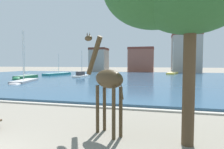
% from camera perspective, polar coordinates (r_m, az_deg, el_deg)
% --- Properties ---
extents(harbor_water, '(90.32, 51.16, 0.30)m').
position_cam_1_polar(harbor_water, '(39.65, 4.46, -1.13)').
color(harbor_water, '#2D5170').
rests_on(harbor_water, ground).
extents(quay_edge_coping, '(90.32, 0.50, 0.12)m').
position_cam_1_polar(quay_edge_coping, '(14.97, -11.85, -9.03)').
color(quay_edge_coping, '#ADA89E').
rests_on(quay_edge_coping, ground).
extents(giraffe_statue, '(2.48, 1.90, 4.83)m').
position_cam_1_polar(giraffe_statue, '(8.67, -1.62, -1.88)').
color(giraffe_statue, '#42331E').
rests_on(giraffe_statue, ground).
extents(sailboat_white, '(1.91, 6.46, 6.02)m').
position_cam_1_polar(sailboat_white, '(42.04, -9.04, -0.43)').
color(sailboat_white, white).
rests_on(sailboat_white, ground).
extents(sailboat_teal, '(4.13, 9.53, 5.75)m').
position_cam_1_polar(sailboat_teal, '(51.20, -15.52, 0.06)').
color(sailboat_teal, teal).
rests_on(sailboat_teal, ground).
extents(sailboat_green, '(2.38, 6.64, 9.68)m').
position_cam_1_polar(sailboat_green, '(40.57, -24.80, -0.85)').
color(sailboat_green, '#236B42').
rests_on(sailboat_green, ground).
extents(sailboat_red, '(3.54, 8.85, 8.20)m').
position_cam_1_polar(sailboat_red, '(48.27, 22.26, -0.13)').
color(sailboat_red, red).
rests_on(sailboat_red, ground).
extents(sailboat_grey, '(4.17, 8.22, 8.46)m').
position_cam_1_polar(sailboat_grey, '(33.02, -25.11, -2.01)').
color(sailboat_grey, '#939399').
rests_on(sailboat_grey, ground).
extents(sailboat_yellow, '(4.02, 9.92, 9.43)m').
position_cam_1_polar(sailboat_yellow, '(57.88, 17.80, 0.36)').
color(sailboat_yellow, gold).
rests_on(sailboat_yellow, ground).
extents(townhouse_narrow_midrow, '(6.11, 7.29, 9.05)m').
position_cam_1_polar(townhouse_narrow_midrow, '(72.50, -3.92, 4.38)').
color(townhouse_narrow_midrow, gray).
rests_on(townhouse_narrow_midrow, ground).
extents(townhouse_corner_house, '(9.07, 6.78, 9.01)m').
position_cam_1_polar(townhouse_corner_house, '(69.86, 8.71, 4.37)').
color(townhouse_corner_house, '#8E5142').
rests_on(townhouse_corner_house, ground).
extents(townhouse_wide_warehouse, '(8.99, 7.70, 12.95)m').
position_cam_1_polar(townhouse_wide_warehouse, '(67.37, 21.29, 5.90)').
color(townhouse_wide_warehouse, gray).
rests_on(townhouse_wide_warehouse, ground).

